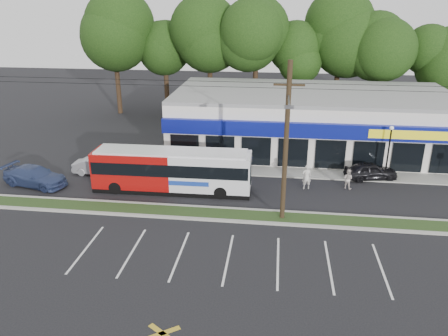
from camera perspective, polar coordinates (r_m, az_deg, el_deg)
ground at (r=27.67m, az=1.30°, el=-7.23°), size 120.00×120.00×0.00m
grass_strip at (r=28.52m, az=1.51°, el=-6.17°), size 40.00×1.60×0.12m
curb_south at (r=27.77m, az=1.33°, el=-6.96°), size 40.00×0.25×0.14m
curb_north at (r=29.27m, az=1.68°, el=-5.39°), size 40.00×0.25×0.14m
sidewalk at (r=35.79m, az=10.80°, el=-0.66°), size 32.00×2.20×0.10m
strip_mall at (r=41.58m, az=11.26°, el=6.20°), size 25.00×12.55×5.30m
utility_pole at (r=26.30m, az=7.77°, el=3.85°), size 50.00×2.77×10.00m
lamp_post at (r=35.68m, az=20.77°, el=2.70°), size 0.30×0.30×4.25m
tree_line at (r=50.43m, az=9.29°, el=15.61°), size 46.76×6.76×11.83m
metrobus at (r=31.81m, az=-6.79°, el=-0.20°), size 11.50×2.59×3.08m
car_dark at (r=35.78m, az=18.63°, el=-0.36°), size 4.23×2.38×1.36m
car_silver at (r=36.35m, az=-16.08°, el=0.24°), size 4.00×1.42×1.32m
car_blue at (r=35.73m, az=-23.46°, el=-0.99°), size 5.36×3.16×1.46m
pedestrian_a at (r=32.67m, az=10.73°, el=-1.14°), size 0.76×0.58×1.89m
pedestrian_b at (r=33.50m, az=15.86°, el=-1.38°), size 0.92×0.85×1.51m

